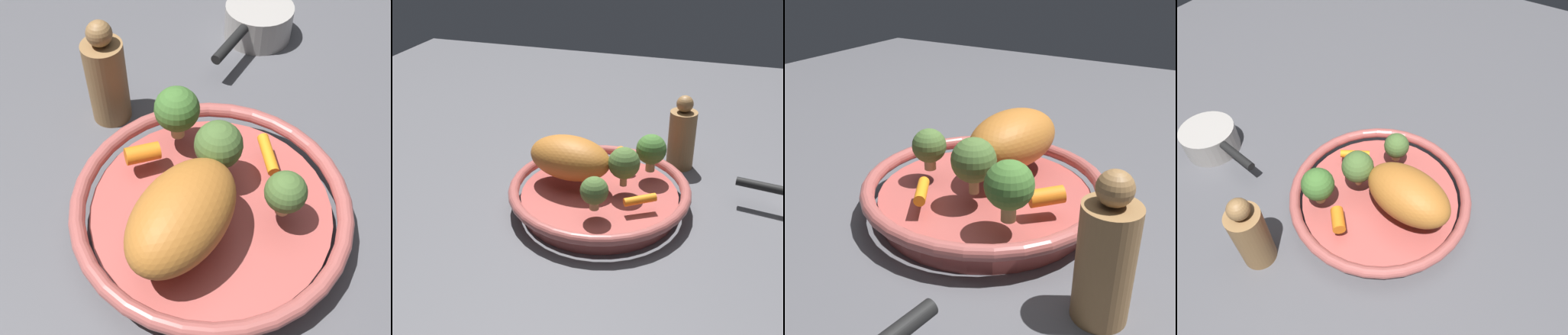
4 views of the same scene
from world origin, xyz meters
TOP-DOWN VIEW (x-y plane):
  - ground_plane at (0.00, 0.00)m, footprint 1.95×1.95m
  - serving_bowl at (0.00, 0.00)m, footprint 0.33×0.33m
  - roast_chicken_piece at (0.06, -0.01)m, footprint 0.17×0.12m
  - baby_carrot_near_rim at (-0.08, 0.04)m, footprint 0.06×0.04m
  - baby_carrot_back at (-0.02, -0.10)m, footprint 0.05×0.05m
  - broccoli_floret_small at (-0.04, -0.01)m, footprint 0.06×0.06m
  - broccoli_floret_mid at (-0.01, 0.08)m, footprint 0.05×0.05m
  - broccoli_floret_edge at (-0.08, -0.08)m, footprint 0.06×0.06m
  - pepper_mill at (-0.12, -0.20)m, footprint 0.06×0.06m

SIDE VIEW (x-z plane):
  - ground_plane at x=0.00m, z-range 0.00..0.00m
  - serving_bowl at x=0.00m, z-range 0.00..0.05m
  - baby_carrot_near_rim at x=-0.08m, z-range 0.05..0.06m
  - baby_carrot_back at x=-0.02m, z-range 0.05..0.07m
  - pepper_mill at x=-0.12m, z-range -0.01..0.15m
  - broccoli_floret_mid at x=-0.01m, z-range 0.05..0.11m
  - roast_chicken_piece at x=0.06m, z-range 0.05..0.13m
  - broccoli_floret_edge at x=-0.08m, z-range 0.06..0.13m
  - broccoli_floret_small at x=-0.04m, z-range 0.06..0.13m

